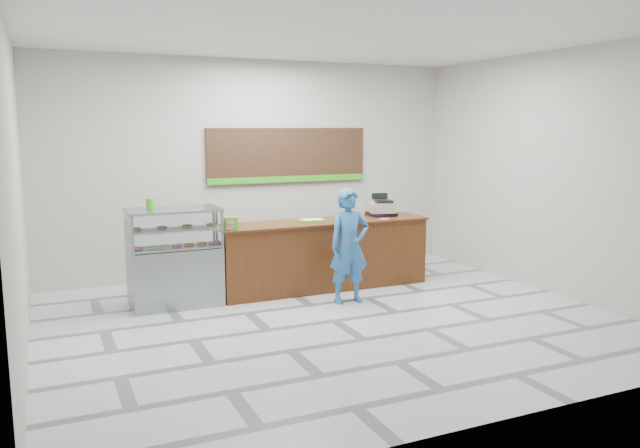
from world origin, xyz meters
name	(u,v)px	position (x,y,z in m)	size (l,w,h in m)	color
floor	(335,321)	(0.00, 0.00, 0.00)	(7.00, 7.00, 0.00)	silver
back_wall	(256,168)	(0.00, 3.00, 1.75)	(7.00, 7.00, 0.00)	#B8B4A9
ceiling	(336,33)	(0.00, 0.00, 3.50)	(7.00, 7.00, 0.00)	silver
sales_counter	(323,254)	(0.55, 1.55, 0.52)	(3.26, 0.76, 1.03)	#623214
display_case	(175,256)	(-1.67, 1.55, 0.68)	(1.22, 0.72, 1.33)	gray
menu_board	(288,156)	(0.55, 2.96, 1.93)	(2.80, 0.06, 0.90)	black
cash_register	(381,207)	(1.61, 1.68, 1.17)	(0.49, 0.50, 0.36)	black
card_terminal	(348,218)	(0.95, 1.52, 1.05)	(0.08, 0.15, 0.04)	black
serving_tray	(311,220)	(0.39, 1.62, 1.04)	(0.41, 0.33, 0.02)	#43B718
napkin_box	(225,222)	(-0.94, 1.61, 1.09)	(0.14, 0.14, 0.12)	white
straw_cup	(227,223)	(-0.91, 1.60, 1.08)	(0.07, 0.07, 0.11)	silver
promo_box	(230,224)	(-0.95, 1.31, 1.12)	(0.20, 0.13, 0.17)	green
donut_decal	(384,219)	(1.48, 1.34, 1.03)	(0.17, 0.17, 0.00)	#D54F80
green_cup_left	(149,204)	(-1.95, 1.69, 1.40)	(0.09, 0.09, 0.13)	green
green_cup_right	(151,204)	(-1.94, 1.65, 1.40)	(0.09, 0.09, 0.14)	green
customer	(349,246)	(0.56, 0.70, 0.79)	(0.58, 0.38, 1.59)	#2C67A4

